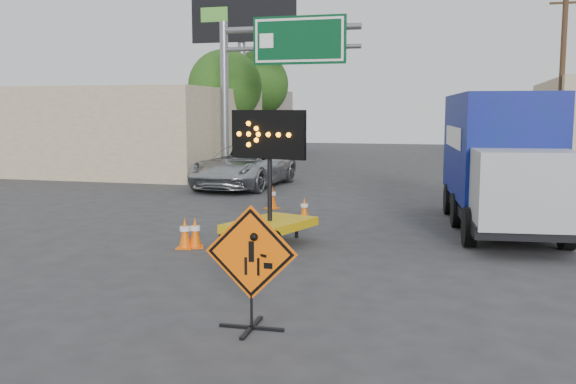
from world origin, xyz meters
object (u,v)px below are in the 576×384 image
at_px(construction_sign, 251,264).
at_px(box_truck, 501,168).
at_px(arrow_board, 270,216).
at_px(pickup_truck, 244,166).

height_order(construction_sign, box_truck, box_truck).
distance_m(arrow_board, pickup_truck, 11.09).
bearing_deg(construction_sign, arrow_board, 102.70).
relative_size(arrow_board, pickup_truck, 0.51).
xyz_separation_m(arrow_board, pickup_truck, (-4.18, 10.27, 0.15)).
xyz_separation_m(pickup_truck, box_truck, (9.16, -6.68, 0.72)).
relative_size(construction_sign, pickup_truck, 0.29).
bearing_deg(arrow_board, box_truck, 53.58).
bearing_deg(pickup_truck, box_truck, -33.65).
xyz_separation_m(arrow_board, box_truck, (4.97, 3.59, 0.87)).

